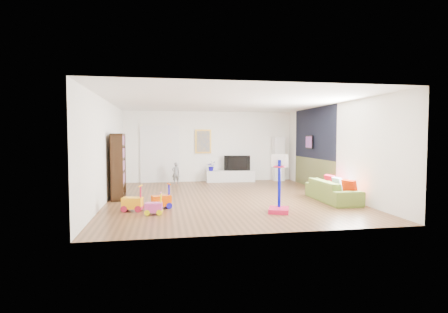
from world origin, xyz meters
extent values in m
cube|color=brown|center=(0.00, 0.00, 0.00)|extent=(6.50, 7.50, 0.00)
cube|color=white|center=(0.00, 0.00, 2.70)|extent=(6.50, 7.50, 0.00)
cube|color=white|center=(0.00, 3.75, 1.35)|extent=(6.50, 0.00, 2.70)
cube|color=silver|center=(0.00, -3.75, 1.35)|extent=(6.50, 0.00, 2.70)
cube|color=silver|center=(-3.25, 0.00, 1.35)|extent=(0.00, 7.50, 2.70)
cube|color=white|center=(3.25, 0.00, 1.35)|extent=(0.00, 7.50, 2.70)
cube|color=black|center=(3.23, 1.40, 1.85)|extent=(0.01, 3.20, 1.70)
cube|color=brown|center=(3.23, 1.40, 0.50)|extent=(0.01, 3.20, 1.00)
cube|color=white|center=(-1.90, 3.71, 1.05)|extent=(1.45, 0.06, 2.10)
cube|color=gold|center=(-0.25, 3.71, 1.55)|extent=(0.62, 0.06, 0.92)
cube|color=#7F3F8C|center=(3.17, 1.60, 1.55)|extent=(0.04, 0.56, 0.46)
cube|color=silver|center=(0.77, 3.43, 0.22)|extent=(1.87, 0.54, 0.43)
cube|color=white|center=(2.71, 3.50, 0.85)|extent=(0.40, 0.40, 1.71)
cube|color=black|center=(-3.01, 0.47, 0.91)|extent=(0.38, 1.26, 1.82)
imported|color=olive|center=(2.72, -1.01, 0.28)|extent=(0.77, 1.94, 0.57)
cube|color=#BD123A|center=(0.85, -2.11, 0.67)|extent=(0.63, 0.69, 1.33)
cube|color=#FFA30C|center=(-2.47, -1.42, 0.30)|extent=(0.50, 0.37, 0.60)
cube|color=#E94D00|center=(-1.81, -1.22, 0.30)|extent=(0.50, 0.38, 0.59)
cube|color=#DF44A8|center=(-1.97, -1.85, 0.25)|extent=(0.39, 0.26, 0.49)
imported|color=slate|center=(-1.32, 3.20, 0.39)|extent=(0.32, 0.25, 0.79)
imported|color=black|center=(1.04, 3.48, 0.72)|extent=(1.01, 0.32, 0.58)
imported|color=#0F0595|center=(0.03, 3.45, 0.61)|extent=(0.33, 0.29, 0.36)
cube|color=#AD1B00|center=(2.88, -1.61, 0.45)|extent=(0.22, 0.41, 0.40)
cube|color=silver|center=(2.89, -0.98, 0.45)|extent=(0.12, 0.38, 0.38)
cube|color=red|center=(2.92, -0.48, 0.45)|extent=(0.16, 0.41, 0.39)
camera|label=1|loc=(-1.72, -9.69, 1.73)|focal=28.00mm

